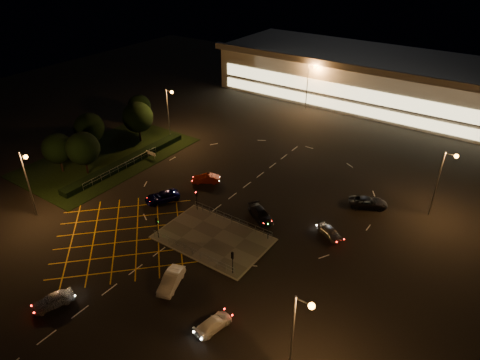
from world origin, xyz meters
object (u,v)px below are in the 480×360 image
Objects in this scene: car_near_silver at (53,300)px; car_east_grey at (368,202)px; car_right_silver at (330,232)px; car_queue_white at (171,280)px; signal_nw at (196,196)px; car_approach_white at (213,324)px; signal_sw at (157,224)px; car_circ_red at (206,179)px; car_left_blue at (162,197)px; signal_se at (232,258)px; signal_ne at (268,225)px; car_far_dkgrey at (261,214)px.

car_near_silver is 43.36m from car_east_grey.
car_queue_white is at bearing 176.79° from car_right_silver.
car_approach_white is (15.01, -15.60, -1.75)m from signal_nw.
signal_nw reaches higher than car_approach_white.
car_circ_red is at bearing -75.52° from signal_sw.
car_left_blue is at bearing 131.82° from car_right_silver.
car_circ_red is (-11.21, 20.39, -0.06)m from car_queue_white.
car_circ_red is (2.05, 7.94, 0.01)m from car_left_blue.
signal_sw is 1.00× the size of signal_nw.
signal_se is 1.00× the size of signal_ne.
signal_ne is at bearing 122.95° from car_east_grey.
signal_se is 7.99m from signal_ne.
car_circ_red is 0.79× the size of car_east_grey.
signal_se reaches higher than car_right_silver.
signal_ne is at bearing -68.08° from car_approach_white.
signal_sw is at bearing -20.23° from car_circ_red.
car_queue_white is at bearing -153.05° from car_far_dkgrey.
signal_ne reaches higher than car_left_blue.
signal_se is 0.72× the size of car_circ_red.
car_near_silver is at bearing -48.59° from car_left_blue.
car_queue_white is at bearing 67.89° from car_near_silver.
signal_se is at bearing 12.10° from car_circ_red.
signal_se reaches higher than car_queue_white.
car_near_silver is 12.68m from car_queue_white.
car_near_silver is 1.03× the size of car_approach_white.
car_approach_white is (-5.06, -30.49, -0.15)m from car_east_grey.
car_queue_white is 17.02m from car_far_dkgrey.
car_left_blue is (-5.89, -1.05, -1.65)m from signal_nw.
signal_se is at bearing -180.00° from signal_sw.
car_far_dkgrey is (8.71, 11.44, -1.63)m from signal_sw.
car_approach_white is (3.01, -15.60, -1.75)m from signal_ne.
signal_se is 21.79m from car_circ_red.
car_east_grey reaches higher than car_approach_white.
signal_se is 0.72× the size of car_near_silver.
car_left_blue is (-17.89, -1.05, -1.65)m from signal_ne.
car_left_blue is (-5.89, 6.93, -1.65)m from signal_sw.
car_right_silver is (9.70, 1.80, -0.06)m from car_far_dkgrey.
car_near_silver reaches higher than car_far_dkgrey.
car_far_dkgrey is (-3.29, 3.45, -1.63)m from signal_ne.
car_right_silver is at bearing 43.57° from car_left_blue.
signal_ne reaches higher than car_far_dkgrey.
car_far_dkgrey is (9.79, 26.42, -0.01)m from car_near_silver.
car_right_silver is at bearing -144.29° from signal_sw.
car_east_grey is 30.91m from car_approach_white.
car_far_dkgrey is 13.01m from car_circ_red.
car_east_grey is (23.92, 8.01, 0.05)m from car_circ_red.
car_right_silver is 21.13m from car_approach_white.
signal_se and signal_ne have the same top height.
car_right_silver is (11.05, 18.76, -0.11)m from car_queue_white.
car_circ_red is (-15.84, 6.88, -1.64)m from signal_ne.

